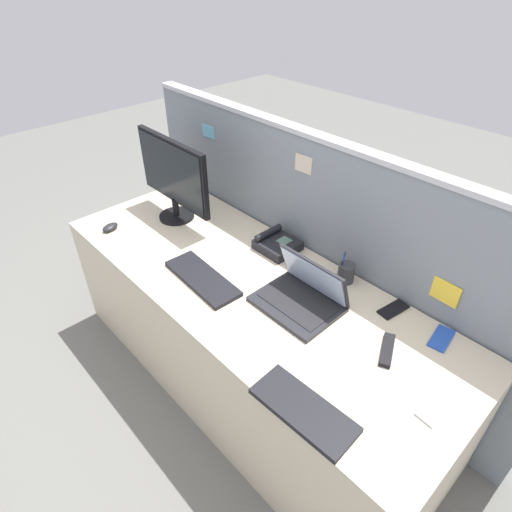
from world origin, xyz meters
TOP-DOWN VIEW (x-y plane):
  - ground_plane at (0.00, 0.00)m, footprint 10.00×10.00m
  - desk at (0.00, 0.00)m, footprint 2.18×0.81m
  - cubicle_divider at (0.00, 0.45)m, footprint 2.48×0.08m
  - desktop_monitor at (-0.72, 0.10)m, footprint 0.59×0.20m
  - laptop at (0.28, 0.08)m, footprint 0.36×0.28m
  - desk_phone at (-0.10, 0.29)m, footprint 0.20×0.19m
  - keyboard_main at (-0.15, -0.16)m, footprint 0.44×0.18m
  - keyboard_spare at (0.65, -0.34)m, footprint 0.38×0.17m
  - computer_mouse_right_hand at (-0.86, -0.26)m, footprint 0.09×0.11m
  - pen_cup at (0.31, 0.34)m, footprint 0.08×0.08m
  - cell_phone_black_slab at (0.58, 0.33)m, footprint 0.08×0.15m
  - cell_phone_silver_slab at (0.96, -0.00)m, footprint 0.08×0.15m
  - cell_phone_blue_case at (0.81, 0.32)m, footprint 0.09×0.15m
  - tv_remote at (0.70, 0.10)m, footprint 0.11×0.17m

SIDE VIEW (x-z plane):
  - ground_plane at x=0.00m, z-range 0.00..0.00m
  - desk at x=0.00m, z-range 0.00..0.72m
  - cubicle_divider at x=0.00m, z-range 0.00..1.33m
  - cell_phone_black_slab at x=0.58m, z-range 0.72..0.73m
  - cell_phone_silver_slab at x=0.96m, z-range 0.72..0.73m
  - cell_phone_blue_case at x=0.81m, z-range 0.72..0.73m
  - tv_remote at x=0.70m, z-range 0.72..0.74m
  - keyboard_main at x=-0.15m, z-range 0.72..0.74m
  - keyboard_spare at x=0.65m, z-range 0.72..0.74m
  - computer_mouse_right_hand at x=-0.86m, z-range 0.72..0.75m
  - desk_phone at x=-0.10m, z-range 0.71..0.79m
  - pen_cup at x=0.31m, z-range 0.68..0.85m
  - laptop at x=0.28m, z-range 0.66..0.88m
  - desktop_monitor at x=-0.72m, z-range 0.75..1.22m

